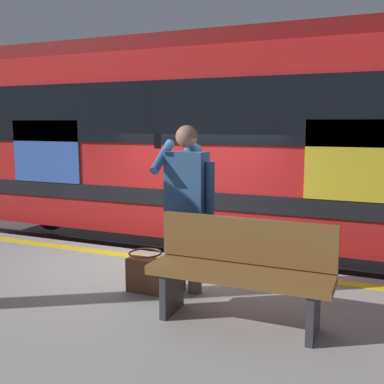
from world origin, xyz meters
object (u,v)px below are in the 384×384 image
object	(u,v)px
passenger	(187,195)
handbag	(146,273)
train_carriage	(214,136)
bench	(241,267)

from	to	relation	value
passenger	handbag	bearing A→B (deg)	26.20
train_carriage	bench	world-z (taller)	train_carriage
handbag	bench	bearing A→B (deg)	164.64
handbag	train_carriage	bearing A→B (deg)	-81.22
train_carriage	passenger	distance (m)	3.33
train_carriage	bench	distance (m)	4.14
handbag	bench	xyz separation A→B (m)	(-1.11, 0.30, 0.29)
train_carriage	bench	size ratio (longest dim) A/B	8.74
train_carriage	passenger	size ratio (longest dim) A/B	8.11
passenger	handbag	xyz separation A→B (m)	(0.39, 0.19, -0.81)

